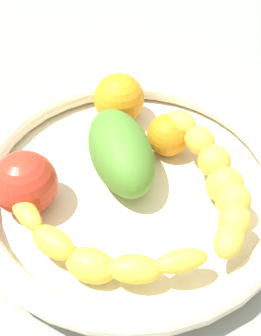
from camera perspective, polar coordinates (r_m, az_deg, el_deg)
The scene contains 8 objects.
kitchen_counter at distance 52.42cm, azimuth 0.00°, elevation -4.69°, with size 120.00×120.00×3.00cm, color gray.
fruit_bowl at distance 49.46cm, azimuth 0.00°, elevation -1.90°, with size 36.79×36.79×4.59cm.
banana_draped_left at distance 47.15cm, azimuth 11.51°, elevation -1.52°, with size 18.09×13.42×5.88cm.
banana_draped_right at distance 41.73cm, azimuth -4.84°, elevation -11.23°, with size 6.98×21.54×4.41cm.
orange_front at distance 56.48cm, azimuth -1.53°, elevation 9.16°, with size 6.62×6.62×6.62cm, color orange.
orange_mid_left at distance 52.37cm, azimuth 5.05°, elevation 4.39°, with size 5.22×5.22×5.22cm, color orange.
mango_green at distance 48.90cm, azimuth -1.32°, elevation 2.21°, with size 13.18×6.96×6.90cm, color #518A2F.
tomato_red at distance 46.88cm, azimuth -13.82°, elevation -1.96°, with size 7.01×7.01×7.01cm, color red.
Camera 1 is at (-30.10, -12.77, 42.47)cm, focal length 45.88 mm.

